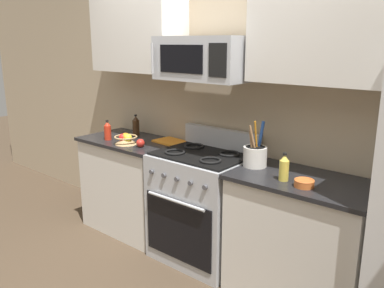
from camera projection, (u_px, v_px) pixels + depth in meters
name	position (u px, v px, depth m)	size (l,w,h in m)	color
ground_plane	(152.00, 288.00, 3.01)	(16.00, 16.00, 0.00)	#473828
wall_back	(229.00, 103.00, 3.40)	(8.00, 0.10, 2.60)	tan
counter_left	(132.00, 184.00, 3.89)	(0.96, 0.59, 0.91)	silver
range_oven	(202.00, 206.00, 3.34)	(0.76, 0.63, 1.09)	#B2B5BA
counter_right	(300.00, 240.00, 2.79)	(0.98, 0.59, 0.91)	silver
microwave	(205.00, 58.00, 3.06)	(0.75, 0.44, 0.33)	#B2B5BA
upper_cabinets_left	(138.00, 31.00, 3.64)	(0.95, 0.34, 0.73)	silver
upper_cabinets_right	(325.00, 26.00, 2.54)	(0.97, 0.34, 0.73)	silver
utensil_crock	(255.00, 155.00, 2.94)	(0.17, 0.17, 0.35)	white
fruit_basket	(126.00, 139.00, 3.59)	(0.21, 0.21, 0.10)	tan
apple_loose	(140.00, 143.00, 3.49)	(0.07, 0.07, 0.07)	red
cutting_board	(170.00, 141.00, 3.66)	(0.28, 0.22, 0.02)	orange
bottle_oil	(284.00, 168.00, 2.63)	(0.06, 0.06, 0.19)	gold
bottle_hot_sauce	(108.00, 131.00, 3.74)	(0.07, 0.07, 0.19)	red
bottle_soy	(136.00, 126.00, 3.92)	(0.07, 0.07, 0.21)	#382314
prep_bowl	(304.00, 183.00, 2.53)	(0.13, 0.13, 0.05)	#D1662D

